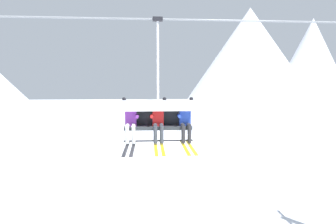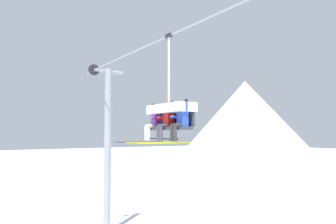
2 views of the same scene
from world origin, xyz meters
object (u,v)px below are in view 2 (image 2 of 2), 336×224
at_px(skier_red, 165,121).
at_px(skier_blue, 179,120).
at_px(lift_tower_near, 107,145).
at_px(chairlift_chair, 171,112).
at_px(skier_purple, 153,122).

relative_size(skier_red, skier_blue, 1.00).
xyz_separation_m(lift_tower_near, chairlift_chair, (6.94, -0.71, 1.28)).
bearing_deg(skier_red, skier_purple, 180.00).
relative_size(skier_purple, skier_blue, 1.00).
distance_m(chairlift_chair, skier_purple, 0.87).
height_order(lift_tower_near, skier_purple, lift_tower_near).
bearing_deg(skier_blue, skier_purple, 180.00).
relative_size(chairlift_chair, skier_purple, 2.05).
xyz_separation_m(skier_red, skier_blue, (0.79, 0.00, 0.00)).
height_order(lift_tower_near, skier_red, lift_tower_near).
bearing_deg(chairlift_chair, skier_red, -89.11).
xyz_separation_m(skier_purple, skier_blue, (1.58, 0.00, 0.00)).
relative_size(lift_tower_near, skier_red, 5.02).
bearing_deg(lift_tower_near, chairlift_chair, -5.84).
bearing_deg(skier_purple, skier_red, 0.00).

